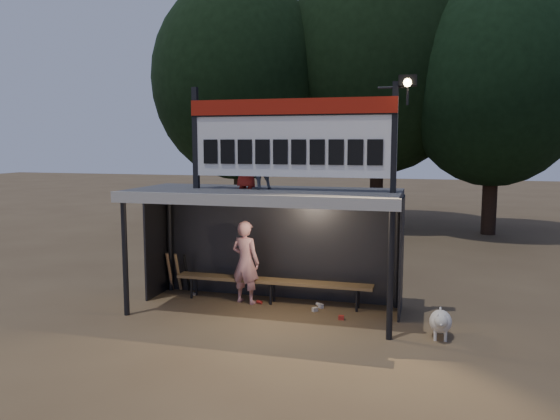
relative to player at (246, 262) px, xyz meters
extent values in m
plane|color=brown|center=(0.52, -0.43, -0.83)|extent=(80.00, 80.00, 0.00)
imported|color=white|center=(0.00, 0.00, 0.00)|extent=(0.69, 0.54, 1.66)
imported|color=slate|center=(0.38, -0.29, 1.98)|extent=(0.60, 0.59, 0.98)
imported|color=#AB241A|center=(0.12, -0.23, 1.99)|extent=(0.52, 0.37, 0.99)
cube|color=#3C3C3E|center=(0.52, -0.43, 1.43)|extent=(5.00, 2.00, 0.12)
cube|color=beige|center=(0.52, -1.45, 1.39)|extent=(5.10, 0.06, 0.20)
cylinder|color=black|center=(-1.88, -1.33, 0.27)|extent=(0.10, 0.10, 2.20)
cylinder|color=black|center=(2.92, -1.33, 0.27)|extent=(0.10, 0.10, 2.20)
cylinder|color=black|center=(-1.88, 0.47, 0.27)|extent=(0.10, 0.10, 2.20)
cylinder|color=black|center=(2.92, 0.47, 0.27)|extent=(0.10, 0.10, 2.20)
cube|color=black|center=(0.52, 0.57, 0.27)|extent=(5.00, 0.04, 2.20)
cube|color=black|center=(-1.98, 0.07, 0.27)|extent=(0.04, 1.00, 2.20)
cube|color=black|center=(3.02, 0.07, 0.27)|extent=(0.04, 1.00, 2.20)
cylinder|color=black|center=(0.52, 0.57, 1.32)|extent=(5.00, 0.06, 0.06)
cube|color=black|center=(-0.83, -0.43, 2.44)|extent=(0.10, 0.10, 1.90)
cube|color=black|center=(2.87, -0.43, 2.44)|extent=(0.10, 0.10, 1.90)
cube|color=white|center=(1.02, -0.43, 2.44)|extent=(3.80, 0.08, 1.40)
cube|color=#A4190B|center=(1.02, -0.48, 3.00)|extent=(3.80, 0.04, 0.28)
cube|color=black|center=(1.02, -0.48, 2.85)|extent=(3.80, 0.02, 0.03)
cube|color=black|center=(-0.51, -0.48, 2.19)|extent=(0.27, 0.03, 0.45)
cube|color=black|center=(-0.17, -0.48, 2.19)|extent=(0.27, 0.03, 0.45)
cube|color=black|center=(0.17, -0.48, 2.19)|extent=(0.27, 0.03, 0.45)
cube|color=black|center=(0.51, -0.48, 2.19)|extent=(0.27, 0.03, 0.45)
cube|color=black|center=(0.85, -0.48, 2.19)|extent=(0.27, 0.03, 0.45)
cube|color=black|center=(1.19, -0.48, 2.19)|extent=(0.27, 0.03, 0.45)
cube|color=black|center=(1.53, -0.48, 2.19)|extent=(0.27, 0.03, 0.45)
cube|color=black|center=(1.87, -0.48, 2.19)|extent=(0.27, 0.03, 0.45)
cube|color=black|center=(2.21, -0.48, 2.19)|extent=(0.27, 0.03, 0.45)
cube|color=black|center=(2.55, -0.48, 2.19)|extent=(0.27, 0.03, 0.45)
cylinder|color=black|center=(2.82, -0.43, 3.29)|extent=(0.50, 0.04, 0.04)
cylinder|color=black|center=(3.07, -0.43, 3.14)|extent=(0.04, 0.04, 0.30)
cube|color=black|center=(3.07, -0.48, 3.39)|extent=(0.30, 0.22, 0.18)
sphere|color=#FFD88C|center=(3.07, -0.57, 3.35)|extent=(0.14, 0.14, 0.14)
cube|color=olive|center=(0.52, 0.12, -0.38)|extent=(4.00, 0.35, 0.06)
cylinder|color=black|center=(-1.18, 0.00, -0.61)|extent=(0.05, 0.05, 0.45)
cylinder|color=black|center=(-1.18, 0.24, -0.61)|extent=(0.05, 0.05, 0.45)
cylinder|color=black|center=(0.52, 0.00, -0.61)|extent=(0.05, 0.05, 0.45)
cylinder|color=black|center=(0.52, 0.24, -0.61)|extent=(0.05, 0.05, 0.45)
cylinder|color=black|center=(2.22, 0.00, -0.61)|extent=(0.05, 0.05, 0.45)
cylinder|color=black|center=(2.22, 0.24, -0.61)|extent=(0.05, 0.05, 0.45)
cylinder|color=#2E2014|center=(-3.48, 9.57, 1.04)|extent=(0.50, 0.50, 3.74)
ellipsoid|color=black|center=(-3.48, 9.57, 4.69)|extent=(6.46, 6.46, 7.48)
cylinder|color=black|center=(1.52, 11.07, 1.26)|extent=(0.50, 0.50, 4.18)
ellipsoid|color=black|center=(1.52, 11.07, 5.34)|extent=(7.22, 7.22, 8.36)
cylinder|color=black|center=(5.52, 10.07, 0.93)|extent=(0.50, 0.50, 3.52)
ellipsoid|color=black|center=(5.52, 10.07, 4.37)|extent=(6.08, 6.08, 7.04)
ellipsoid|color=silver|center=(3.72, -1.01, -0.56)|extent=(0.36, 0.58, 0.36)
sphere|color=beige|center=(3.72, -1.29, -0.47)|extent=(0.22, 0.22, 0.22)
cone|color=beige|center=(3.72, -1.39, -0.49)|extent=(0.10, 0.10, 0.10)
cone|color=beige|center=(3.67, -1.31, -0.37)|extent=(0.06, 0.06, 0.07)
cone|color=beige|center=(3.77, -1.31, -0.37)|extent=(0.06, 0.06, 0.07)
cylinder|color=silver|center=(3.64, -1.19, -0.74)|extent=(0.05, 0.05, 0.18)
cylinder|color=beige|center=(3.80, -1.19, -0.74)|extent=(0.05, 0.05, 0.18)
cylinder|color=beige|center=(3.64, -0.83, -0.74)|extent=(0.05, 0.05, 0.18)
cylinder|color=beige|center=(3.80, -0.83, -0.74)|extent=(0.05, 0.05, 0.18)
cylinder|color=beige|center=(3.72, -0.71, -0.49)|extent=(0.04, 0.16, 0.14)
cylinder|color=#976C46|center=(-1.86, 0.39, -0.40)|extent=(0.07, 0.27, 0.84)
cylinder|color=#9F784A|center=(-1.66, 0.39, -0.40)|extent=(0.06, 0.30, 0.83)
cylinder|color=black|center=(-1.46, 0.39, -0.40)|extent=(0.07, 0.32, 0.83)
cube|color=red|center=(2.01, -0.55, -0.79)|extent=(0.10, 0.08, 0.08)
cylinder|color=#ADADB2|center=(-1.24, 0.21, -0.80)|extent=(0.14, 0.13, 0.07)
cube|color=beige|center=(1.45, -0.20, -0.79)|extent=(0.12, 0.12, 0.08)
cylinder|color=#A2201B|center=(0.29, 0.00, -0.80)|extent=(0.14, 0.11, 0.07)
cube|color=#B5B5BA|center=(1.52, 0.05, -0.79)|extent=(0.12, 0.12, 0.08)
cylinder|color=silver|center=(1.45, 0.17, -0.80)|extent=(0.13, 0.13, 0.07)
camera|label=1|loc=(3.47, -10.06, 2.36)|focal=35.00mm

